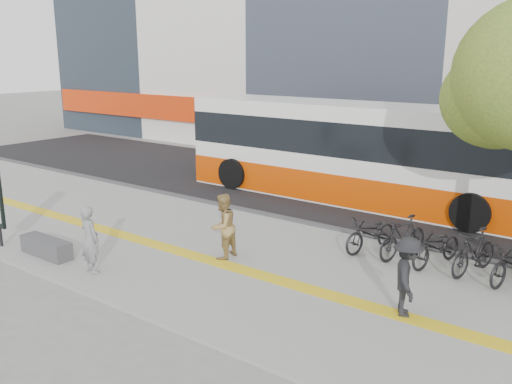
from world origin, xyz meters
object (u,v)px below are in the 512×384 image
Objects in this scene: bench at (46,247)px; bus at (354,155)px; pedestrian_dark at (407,277)px; pedestrian_tan at (223,226)px; seated_woman at (90,239)px.

bus is (3.58, 9.70, 1.32)m from bench.
bench is 0.13× the size of bus.
bus is at bearing 6.47° from pedestrian_dark.
pedestrian_tan is at bearing 60.14° from pedestrian_dark.
pedestrian_dark reaches higher than bench.
pedestrian_dark is (8.46, 2.30, 0.56)m from bench.
seated_woman is 7.04m from pedestrian_dark.
pedestrian_tan is at bearing -89.39° from bus.
bus is 7.19m from pedestrian_tan.
seated_woman is at bearing 0.48° from bench.
pedestrian_dark is (6.66, 2.28, -0.01)m from seated_woman.
pedestrian_tan reaches higher than seated_woman.
bench is 1.00× the size of seated_woman.
bus is 7.63× the size of pedestrian_tan.
bus is at bearing 179.20° from pedestrian_tan.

